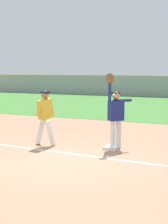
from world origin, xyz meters
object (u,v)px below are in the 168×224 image
(first_base, at_px, (111,148))
(fielder, at_px, (115,112))
(parked_car_tan, at_px, (143,87))
(baseball, at_px, (114,95))
(runner, at_px, (45,114))

(first_base, xyz_separation_m, fielder, (0.07, 0.17, 1.08))
(first_base, distance_m, parked_car_tan, 25.72)
(fielder, distance_m, baseball, 0.56)
(baseball, distance_m, parked_car_tan, 25.78)
(baseball, xyz_separation_m, parked_car_tan, (-6.25, 24.99, -0.97))
(fielder, bearing_deg, first_base, 107.09)
(first_base, height_order, parked_car_tan, parked_car_tan)
(parked_car_tan, bearing_deg, fielder, -71.61)
(runner, distance_m, baseball, 2.29)
(runner, bearing_deg, parked_car_tan, 110.22)
(fielder, relative_size, parked_car_tan, 0.50)
(runner, height_order, baseball, runner)
(fielder, xyz_separation_m, baseball, (0.02, -0.20, 0.53))
(runner, xyz_separation_m, parked_car_tan, (-4.09, 25.31, -0.32))
(baseball, bearing_deg, first_base, 165.95)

